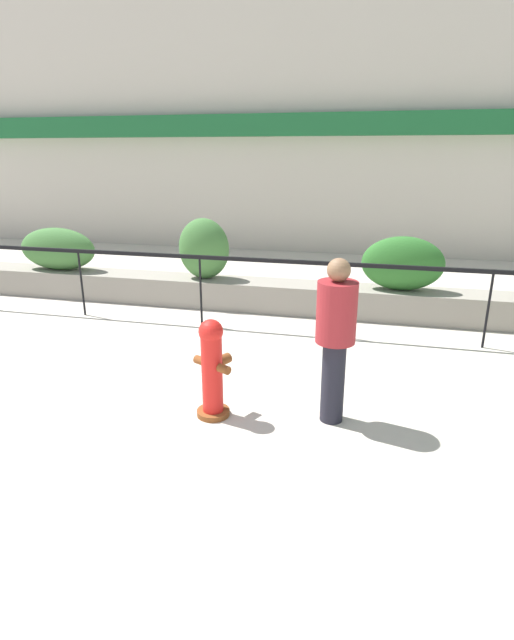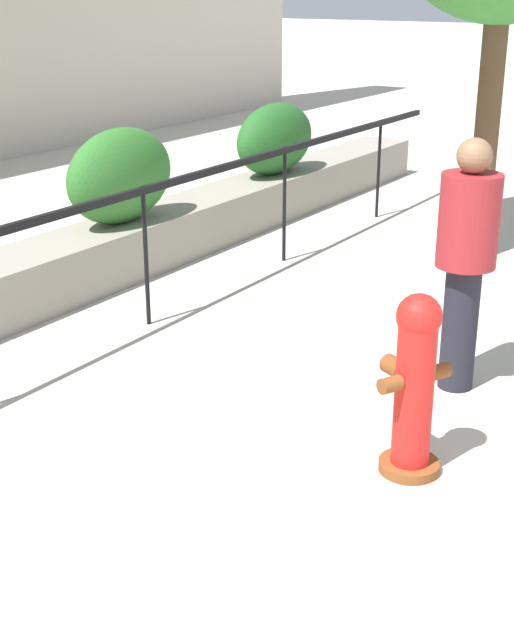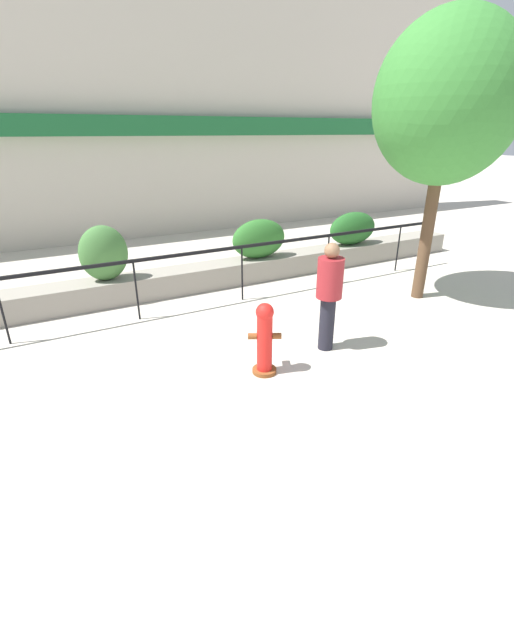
{
  "view_description": "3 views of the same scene",
  "coord_description": "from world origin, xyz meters",
  "px_view_note": "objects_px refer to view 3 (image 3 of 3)",
  "views": [
    {
      "loc": [
        2.71,
        -2.39,
        2.68
      ],
      "look_at": [
        1.34,
        3.22,
        0.74
      ],
      "focal_mm": 28.0,
      "sensor_mm": 36.0,
      "label": 1
    },
    {
      "loc": [
        -3.14,
        0.4,
        2.65
      ],
      "look_at": [
        1.8,
        3.61,
        0.41
      ],
      "focal_mm": 50.0,
      "sensor_mm": 36.0,
      "label": 2
    },
    {
      "loc": [
        -1.51,
        -2.59,
        3.23
      ],
      "look_at": [
        1.19,
        2.46,
        0.69
      ],
      "focal_mm": 24.0,
      "sensor_mm": 36.0,
      "label": 3
    }
  ],
  "objects_px": {
    "hedge_bush_3": "(259,239)",
    "fire_hydrant": "(265,338)",
    "hedge_bush_2": "(104,253)",
    "pedestrian": "(329,291)",
    "hedge_bush_4": "(353,228)",
    "street_tree": "(448,102)"
  },
  "relations": [
    {
      "from": "street_tree",
      "to": "pedestrian",
      "type": "relative_size",
      "value": 2.99
    },
    {
      "from": "hedge_bush_4",
      "to": "pedestrian",
      "type": "xyz_separation_m",
      "value": [
        -3.52,
        -3.68,
        0.07
      ]
    },
    {
      "from": "fire_hydrant",
      "to": "street_tree",
      "type": "distance_m",
      "value": 5.51
    },
    {
      "from": "hedge_bush_2",
      "to": "hedge_bush_4",
      "type": "relative_size",
      "value": 0.78
    },
    {
      "from": "pedestrian",
      "to": "hedge_bush_3",
      "type": "bearing_deg",
      "value": 78.29
    },
    {
      "from": "hedge_bush_3",
      "to": "street_tree",
      "type": "xyz_separation_m",
      "value": [
        2.37,
        -2.68,
        2.75
      ]
    },
    {
      "from": "hedge_bush_2",
      "to": "pedestrian",
      "type": "bearing_deg",
      "value": -53.88
    },
    {
      "from": "hedge_bush_2",
      "to": "hedge_bush_3",
      "type": "bearing_deg",
      "value": 0.0
    },
    {
      "from": "hedge_bush_3",
      "to": "fire_hydrant",
      "type": "bearing_deg",
      "value": -117.28
    },
    {
      "from": "fire_hydrant",
      "to": "hedge_bush_2",
      "type": "bearing_deg",
      "value": 110.46
    },
    {
      "from": "hedge_bush_3",
      "to": "fire_hydrant",
      "type": "distance_m",
      "value": 4.38
    },
    {
      "from": "hedge_bush_2",
      "to": "fire_hydrant",
      "type": "relative_size",
      "value": 1.0
    },
    {
      "from": "street_tree",
      "to": "hedge_bush_3",
      "type": "bearing_deg",
      "value": 131.43
    },
    {
      "from": "hedge_bush_3",
      "to": "fire_hydrant",
      "type": "relative_size",
      "value": 1.23
    },
    {
      "from": "hedge_bush_4",
      "to": "street_tree",
      "type": "xyz_separation_m",
      "value": [
        -0.39,
        -2.68,
        2.78
      ]
    },
    {
      "from": "hedge_bush_4",
      "to": "street_tree",
      "type": "bearing_deg",
      "value": -98.17
    },
    {
      "from": "fire_hydrant",
      "to": "pedestrian",
      "type": "xyz_separation_m",
      "value": [
        1.24,
        0.2,
        0.44
      ]
    },
    {
      "from": "hedge_bush_2",
      "to": "pedestrian",
      "type": "distance_m",
      "value": 4.55
    },
    {
      "from": "hedge_bush_3",
      "to": "pedestrian",
      "type": "xyz_separation_m",
      "value": [
        -0.76,
        -3.68,
        0.04
      ]
    },
    {
      "from": "hedge_bush_2",
      "to": "hedge_bush_4",
      "type": "distance_m",
      "value": 6.2
    },
    {
      "from": "hedge_bush_3",
      "to": "street_tree",
      "type": "relative_size",
      "value": 0.26
    },
    {
      "from": "hedge_bush_3",
      "to": "street_tree",
      "type": "distance_m",
      "value": 4.52
    }
  ]
}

